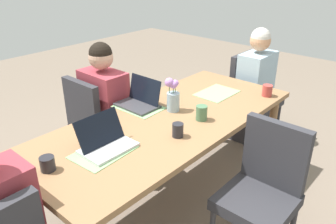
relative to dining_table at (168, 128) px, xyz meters
name	(u,v)px	position (x,y,z in m)	size (l,w,h in m)	color
ground_plane	(168,200)	(0.00, 0.00, -0.67)	(10.00, 10.00, 0.00)	#756656
dining_table	(168,128)	(0.00, 0.00, 0.00)	(2.14, 0.91, 0.75)	olive
chair_far_left_mid	(95,121)	(-0.09, 0.77, -0.17)	(0.44, 0.44, 0.90)	#2D2D33
person_far_left_mid	(106,118)	(-0.02, 0.71, -0.14)	(0.36, 0.40, 1.19)	#2D2D33
chair_head_right_left_far	(250,92)	(1.42, 0.09, -0.17)	(0.44, 0.44, 0.90)	#2D2D33
person_head_right_left_far	(254,93)	(1.36, 0.01, -0.14)	(0.40, 0.36, 1.19)	#2D2D33
chair_near_right_near	(263,185)	(0.06, -0.76, -0.17)	(0.44, 0.44, 0.90)	#2D2D33
flower_vase	(173,96)	(0.13, 0.06, 0.20)	(0.11, 0.10, 0.26)	#8EA8B7
placemat_head_left_left_near	(103,152)	(-0.60, -0.01, 0.08)	(0.36, 0.26, 0.00)	#7FAD70
placemat_far_left_mid	(139,107)	(-0.01, 0.29, 0.08)	(0.36, 0.26, 0.00)	#7FAD70
placemat_head_right_left_far	(217,93)	(0.64, 0.01, 0.08)	(0.36, 0.26, 0.00)	#7FAD70
laptop_far_left_mid	(139,100)	(0.02, 0.31, 0.12)	(0.22, 0.32, 0.21)	#38383D
laptop_head_left_left_near	(106,142)	(-0.56, 0.01, 0.12)	(0.32, 0.22, 0.20)	silver
coffee_mug_near_left	(47,164)	(-0.92, 0.07, 0.12)	(0.08, 0.08, 0.08)	#232328
coffee_mug_near_right	(178,130)	(-0.16, -0.22, 0.12)	(0.07, 0.07, 0.09)	#232328
coffee_mug_centre_left	(267,91)	(0.87, -0.34, 0.12)	(0.08, 0.08, 0.10)	#AD3D38
coffee_mug_centre_right	(202,113)	(0.14, -0.19, 0.13)	(0.08, 0.08, 0.11)	#47704C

